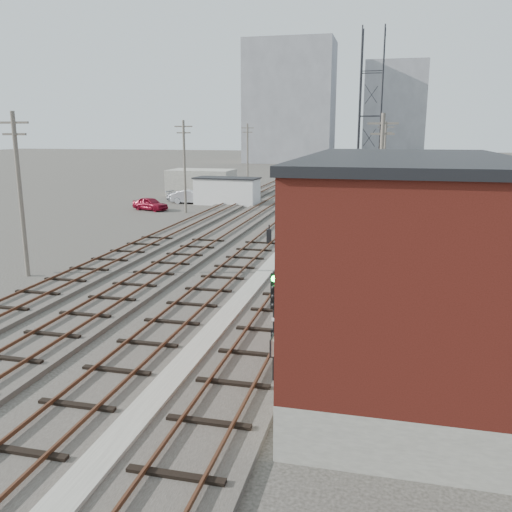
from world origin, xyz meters
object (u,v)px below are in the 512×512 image
(switch_stand, at_px, (269,237))
(car_grey, at_px, (185,197))
(car_red, at_px, (150,204))
(car_silver, at_px, (191,197))
(site_trailer, at_px, (227,191))
(signal_mast, at_px, (274,322))

(switch_stand, xyz_separation_m, car_grey, (-14.55, 21.59, -0.05))
(car_red, bearing_deg, car_silver, -1.12)
(site_trailer, relative_size, car_red, 1.86)
(car_red, distance_m, car_silver, 6.44)
(signal_mast, height_order, car_grey, signal_mast)
(switch_stand, bearing_deg, car_grey, 116.39)
(site_trailer, bearing_deg, switch_stand, -61.77)
(switch_stand, bearing_deg, car_silver, 115.40)
(switch_stand, xyz_separation_m, car_red, (-15.64, 14.60, -0.01))
(site_trailer, bearing_deg, signal_mast, -67.33)
(switch_stand, bearing_deg, signal_mast, -85.04)
(signal_mast, distance_m, switch_stand, 21.67)
(car_silver, bearing_deg, signal_mast, -157.80)
(site_trailer, xyz_separation_m, car_red, (-6.42, -6.14, -0.84))
(switch_stand, distance_m, car_grey, 26.04)
(switch_stand, distance_m, site_trailer, 22.71)
(car_red, xyz_separation_m, car_grey, (1.08, 6.99, -0.04))
(car_silver, bearing_deg, site_trailer, -89.87)
(car_red, height_order, car_silver, car_silver)
(car_silver, bearing_deg, car_red, 158.41)
(switch_stand, relative_size, site_trailer, 0.20)
(site_trailer, height_order, car_silver, site_trailer)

